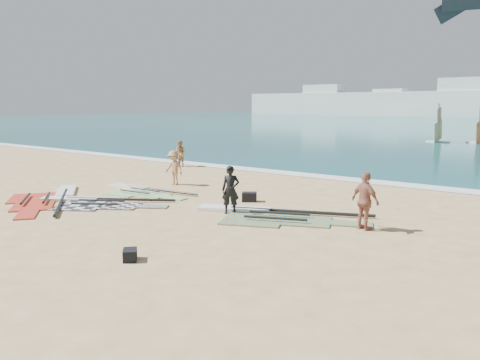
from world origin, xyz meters
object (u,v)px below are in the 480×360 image
Objects in this scene: rig_red at (50,198)px; person_wetsuit at (231,190)px; beachgoer_mid at (174,168)px; gear_bag_far at (130,255)px; beachgoer_left at (180,154)px; beachgoer_back at (365,201)px; rig_orange at (266,215)px; rig_green at (139,191)px; rig_grey at (91,202)px; gear_bag_near at (249,197)px.

rig_red is 3.09× the size of person_wetsuit.
beachgoer_mid is at bearing 110.22° from rig_red.
gear_bag_far is 0.27× the size of person_wetsuit.
beachgoer_back is at bearing -21.87° from beachgoer_left.
person_wetsuit is 1.03× the size of beachgoer_mid.
rig_orange and rig_red have the same top height.
beachgoer_back is at bearing -22.97° from person_wetsuit.
beachgoer_mid is (-0.03, 2.25, 0.78)m from rig_green.
rig_grey is at bearing -59.59° from beachgoer_left.
beachgoer_mid is at bearing 129.15° from gear_bag_far.
gear_bag_near is 2.31m from person_wetsuit.
rig_green is 8.51× the size of gear_bag_near.
rig_red is 9.07× the size of gear_bag_near.
beachgoer_back is (3.44, 0.35, 0.85)m from rig_orange.
gear_bag_far is at bearing 17.58° from rig_red.
gear_bag_far is 7.23m from beachgoer_back.
rig_green is 7.05m from rig_orange.
rig_red is 8.19m from gear_bag_near.
rig_green is 2.75× the size of beachgoer_back.
rig_grey is 10.43m from beachgoer_back.
rig_red is at bearing -106.59° from beachgoer_mid.
gear_bag_near is at bearing 75.72° from person_wetsuit.
gear_bag_near is 1.24× the size of gear_bag_far.
beachgoer_left reaches higher than rig_red.
gear_bag_far is at bearing -76.66° from gear_bag_near.
person_wetsuit is at bearing -33.91° from beachgoer_left.
gear_bag_far reaches higher than rig_red.
beachgoer_mid reaches higher than gear_bag_near.
gear_bag_near is 5.31m from beachgoer_mid.
person_wetsuit is at bearing 101.44° from gear_bag_far.
beachgoer_back is at bearing 51.83° from rig_red.
gear_bag_near is 5.54m from beachgoer_back.
beachgoer_mid is 10.76m from beachgoer_back.
beachgoer_mid reaches higher than rig_grey.
rig_grey is 3.29× the size of beachgoer_left.
beachgoer_mid is at bearing 119.84° from person_wetsuit.
beachgoer_mid is at bearing 9.80° from beachgoer_back.
gear_bag_near is at bearing -10.29° from beachgoer_mid.
gear_bag_far is (1.80, -7.58, -0.04)m from gear_bag_near.
rig_grey is 9.18× the size of gear_bag_near.
rig_grey is 11.36× the size of gear_bag_far.
beachgoer_back is at bearing -16.22° from rig_grey.
beachgoer_left is (-9.65, 6.02, 0.63)m from gear_bag_near.
rig_green is at bearing -166.15° from gear_bag_near.
rig_grey is at bearing 167.54° from person_wetsuit.
beachgoer_mid reaches higher than rig_red.
rig_orange is at bearing -12.90° from person_wetsuit.
rig_red is 11.22× the size of gear_bag_far.
rig_grey is 3.21× the size of beachgoer_mid.
rig_red is 9.19m from gear_bag_far.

